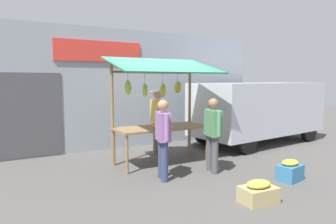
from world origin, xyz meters
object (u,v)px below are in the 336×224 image
(shopper_with_shopping_bag, at_px, (213,130))
(parked_van, at_px, (255,107))
(produce_crate_near, at_px, (290,171))
(produce_crate_side, at_px, (258,192))
(vendor_with_sunhat, at_px, (158,116))
(shopper_in_grey_tee, at_px, (163,134))
(market_stall, at_px, (161,99))

(shopper_with_shopping_bag, relative_size, parked_van, 0.35)
(parked_van, height_order, produce_crate_near, parked_van)
(produce_crate_side, bearing_deg, vendor_with_sunhat, -91.58)
(parked_van, bearing_deg, shopper_with_shopping_bag, 24.69)
(shopper_in_grey_tee, distance_m, parked_van, 4.56)
(produce_crate_near, bearing_deg, shopper_in_grey_tee, -31.08)
(market_stall, height_order, produce_crate_side, market_stall)
(shopper_with_shopping_bag, distance_m, shopper_in_grey_tee, 1.17)
(parked_van, distance_m, produce_crate_near, 3.76)
(shopper_in_grey_tee, distance_m, produce_crate_near, 2.59)
(vendor_with_sunhat, height_order, shopper_with_shopping_bag, vendor_with_sunhat)
(shopper_with_shopping_bag, bearing_deg, market_stall, 41.19)
(market_stall, xyz_separation_m, produce_crate_near, (-1.57, 2.38, -1.34))
(vendor_with_sunhat, xyz_separation_m, produce_crate_side, (0.10, 3.60, -0.86))
(market_stall, xyz_separation_m, vendor_with_sunhat, (-0.30, -0.74, -0.51))
(parked_van, bearing_deg, shopper_in_grey_tee, 16.44)
(market_stall, distance_m, shopper_with_shopping_bag, 1.45)
(vendor_with_sunhat, bearing_deg, produce_crate_side, 2.61)
(shopper_with_shopping_bag, xyz_separation_m, shopper_in_grey_tee, (1.16, -0.08, 0.00))
(parked_van, relative_size, produce_crate_side, 7.56)
(vendor_with_sunhat, xyz_separation_m, shopper_in_grey_tee, (0.87, 1.83, -0.11))
(shopper_with_shopping_bag, xyz_separation_m, produce_crate_side, (0.40, 1.69, -0.74))
(shopper_in_grey_tee, xyz_separation_m, produce_crate_side, (-0.77, 1.77, -0.75))
(parked_van, height_order, produce_crate_side, parked_van)
(shopper_with_shopping_bag, bearing_deg, parked_van, -45.73)
(shopper_in_grey_tee, relative_size, produce_crate_side, 2.63)
(shopper_with_shopping_bag, distance_m, produce_crate_side, 1.89)
(shopper_in_grey_tee, xyz_separation_m, parked_van, (-4.22, -1.70, 0.21))
(shopper_with_shopping_bag, distance_m, produce_crate_near, 1.71)
(vendor_with_sunhat, height_order, parked_van, parked_van)
(produce_crate_side, bearing_deg, parked_van, -134.88)
(produce_crate_near, bearing_deg, market_stall, -56.59)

